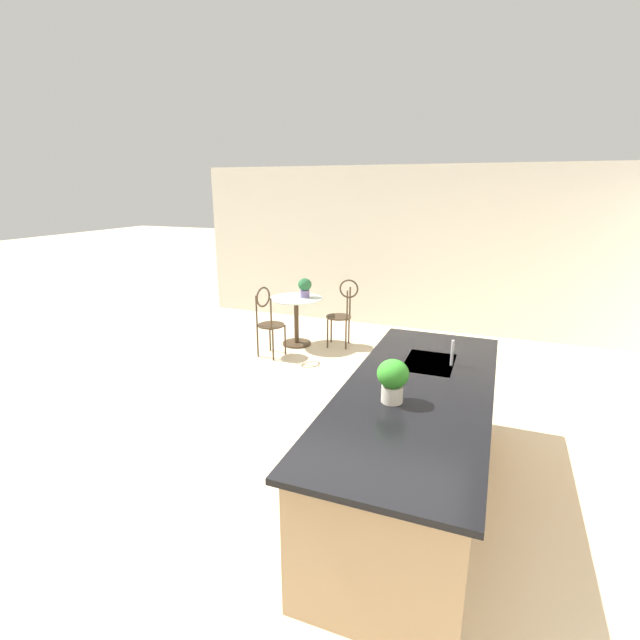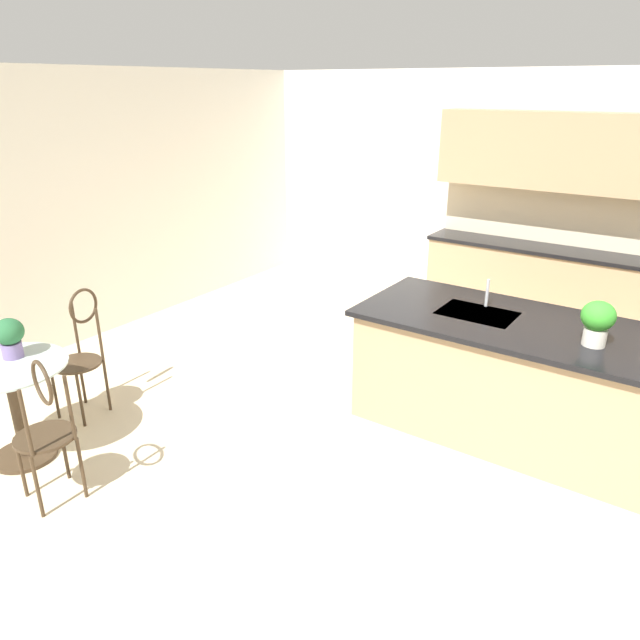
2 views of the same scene
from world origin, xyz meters
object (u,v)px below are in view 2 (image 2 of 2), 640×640
Objects in this scene: potted_plant_on_table at (9,336)px; potted_plant_counter_near at (598,320)px; chair_near_window at (80,348)px; chair_by_island at (46,425)px; bistro_table at (14,403)px.

potted_plant_on_table is 0.94× the size of potted_plant_counter_near.
potted_plant_on_table is (0.09, -0.57, 0.33)m from chair_near_window.
chair_by_island reaches higher than potted_plant_on_table.
chair_near_window is (-0.18, 0.68, 0.13)m from bistro_table.
chair_by_island reaches higher than bistro_table.
potted_plant_counter_near is at bearing 41.73° from chair_by_island.
chair_by_island is (0.83, -0.82, 0.00)m from chair_near_window.
potted_plant_counter_near reaches higher than chair_by_island.
bistro_table is 0.67m from chair_by_island.
chair_by_island is 3.39× the size of potted_plant_counter_near.
potted_plant_counter_near is at bearing 31.98° from potted_plant_on_table.
chair_near_window is at bearing 105.20° from bistro_table.
chair_near_window is 3.83m from potted_plant_counter_near.
bistro_table is 2.77× the size of potted_plant_on_table.
potted_plant_counter_near reaches higher than chair_near_window.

